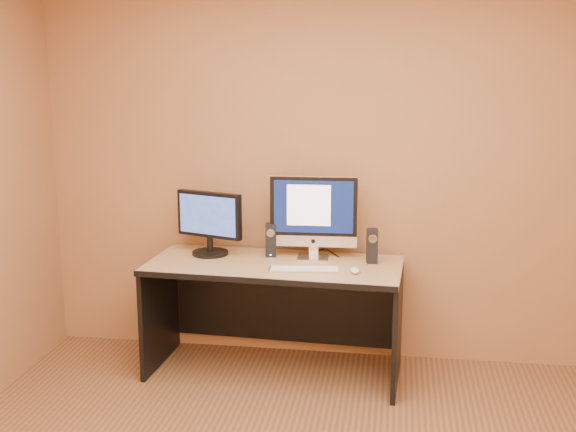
{
  "coord_description": "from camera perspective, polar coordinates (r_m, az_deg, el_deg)",
  "views": [
    {
      "loc": [
        0.37,
        -2.71,
        1.98
      ],
      "look_at": [
        -0.27,
        1.51,
        1.07
      ],
      "focal_mm": 45.0,
      "sensor_mm": 36.0,
      "label": 1
    }
  ],
  "objects": [
    {
      "name": "mouse",
      "position": [
        4.36,
        5.31,
        -4.28
      ],
      "size": [
        0.07,
        0.11,
        0.04
      ],
      "primitive_type": "ellipsoid",
      "rotation": [
        0.0,
        0.0,
        0.15
      ],
      "color": "silver",
      "rests_on": "desk"
    },
    {
      "name": "cable_b",
      "position": [
        4.82,
        2.18,
        -2.82
      ],
      "size": [
        0.11,
        0.15,
        0.01
      ],
      "primitive_type": "cylinder",
      "rotation": [
        1.57,
        0.0,
        -0.61
      ],
      "color": "black",
      "rests_on": "desk"
    },
    {
      "name": "speaker_right",
      "position": [
        4.57,
        6.66,
        -2.36
      ],
      "size": [
        0.08,
        0.08,
        0.22
      ],
      "primitive_type": null,
      "rotation": [
        0.0,
        0.0,
        0.13
      ],
      "color": "black",
      "rests_on": "desk"
    },
    {
      "name": "desk",
      "position": [
        4.67,
        -1.08,
        -8.1
      ],
      "size": [
        1.63,
        0.78,
        0.74
      ],
      "primitive_type": null,
      "rotation": [
        0.0,
        0.0,
        -0.05
      ],
      "color": "tan",
      "rests_on": "ground"
    },
    {
      "name": "keyboard",
      "position": [
        4.39,
        1.29,
        -4.23
      ],
      "size": [
        0.44,
        0.17,
        0.02
      ],
      "primitive_type": "cube",
      "rotation": [
        0.0,
        0.0,
        0.12
      ],
      "color": "silver",
      "rests_on": "desk"
    },
    {
      "name": "second_monitor",
      "position": [
        4.74,
        -6.22,
        -0.59
      ],
      "size": [
        0.53,
        0.38,
        0.42
      ],
      "primitive_type": null,
      "rotation": [
        0.0,
        0.0,
        -0.32
      ],
      "color": "black",
      "rests_on": "desk"
    },
    {
      "name": "cable_a",
      "position": [
        4.79,
        3.54,
        -2.93
      ],
      "size": [
        0.11,
        0.2,
        0.01
      ],
      "primitive_type": "cylinder",
      "rotation": [
        1.57,
        0.0,
        0.47
      ],
      "color": "black",
      "rests_on": "desk"
    },
    {
      "name": "speaker_left",
      "position": [
        4.69,
        -1.37,
        -1.9
      ],
      "size": [
        0.08,
        0.08,
        0.22
      ],
      "primitive_type": null,
      "rotation": [
        0.0,
        0.0,
        0.15
      ],
      "color": "black",
      "rests_on": "desk"
    },
    {
      "name": "imac",
      "position": [
        4.6,
        2.01,
        -0.08
      ],
      "size": [
        0.58,
        0.23,
        0.55
      ],
      "primitive_type": null,
      "rotation": [
        0.0,
        0.0,
        0.04
      ],
      "color": "silver",
      "rests_on": "desk"
    },
    {
      "name": "walls",
      "position": [
        2.82,
        0.79,
        -1.9
      ],
      "size": [
        4.0,
        4.0,
        2.6
      ],
      "primitive_type": null,
      "color": "#99623D",
      "rests_on": "ground"
    }
  ]
}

